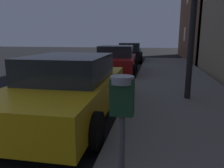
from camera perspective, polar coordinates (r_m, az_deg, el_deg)
The scene contains 4 objects.
parking_meter at distance 1.78m, azimuth 2.62°, elevation -8.51°, with size 0.19×0.19×1.37m.
car_yellow_cab at distance 5.03m, azimuth -11.24°, elevation -0.92°, with size 2.19×4.56×1.43m.
car_red at distance 10.96m, azimuth 1.13°, elevation 6.31°, with size 2.24×4.25×1.43m.
car_black at distance 17.03m, azimuth 4.77°, elevation 8.35°, with size 2.11×4.40×1.43m.
Camera 1 is at (4.73, -0.69, 1.82)m, focal length 34.54 mm.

